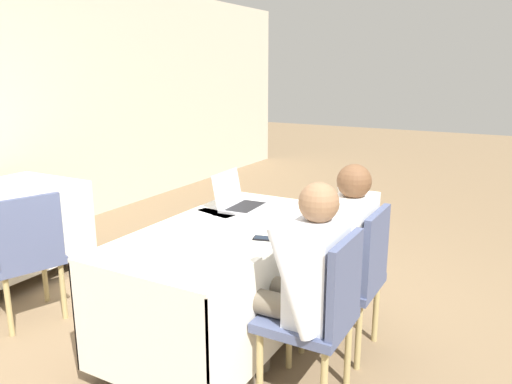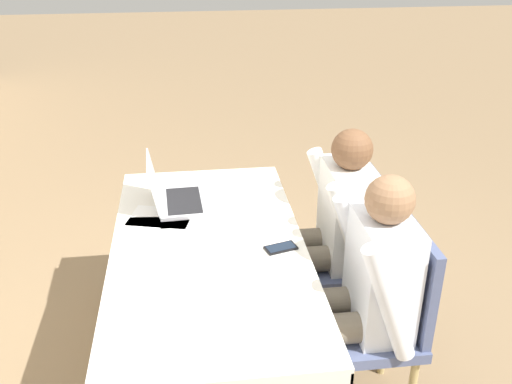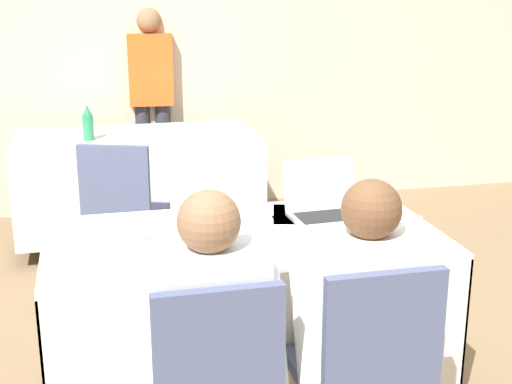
{
  "view_description": "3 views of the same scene",
  "coord_description": "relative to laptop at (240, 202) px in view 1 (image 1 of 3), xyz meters",
  "views": [
    {
      "loc": [
        -2.44,
        -1.57,
        1.7
      ],
      "look_at": [
        0.0,
        -0.21,
        1.0
      ],
      "focal_mm": 35.0,
      "sensor_mm": 36.0,
      "label": 1
    },
    {
      "loc": [
        -2.18,
        0.07,
        2.08
      ],
      "look_at": [
        0.0,
        -0.21,
        1.0
      ],
      "focal_mm": 40.0,
      "sensor_mm": 36.0,
      "label": 2
    },
    {
      "loc": [
        -0.61,
        -2.76,
        1.78
      ],
      "look_at": [
        0.0,
        -0.21,
        1.0
      ],
      "focal_mm": 50.0,
      "sensor_mm": 36.0,
      "label": 3
    }
  ],
  "objects": [
    {
      "name": "conference_table_near",
      "position": [
        -0.42,
        -0.14,
        -0.23
      ],
      "size": [
        1.65,
        0.86,
        0.75
      ],
      "color": "white",
      "rests_on": "ground_plane"
    },
    {
      "name": "paper_centre_table",
      "position": [
        -0.12,
        0.07,
        -0.05
      ],
      "size": [
        0.28,
        0.34,
        0.0
      ],
      "rotation": [
        0.0,
        0.0,
        -0.26
      ],
      "color": "white",
      "rests_on": "conference_table_near"
    },
    {
      "name": "cell_phone",
      "position": [
        -0.49,
        -0.46,
        -0.04
      ],
      "size": [
        0.11,
        0.15,
        0.01
      ],
      "rotation": [
        0.0,
        0.0,
        0.28
      ],
      "color": "black",
      "rests_on": "conference_table_near"
    },
    {
      "name": "chair_near_left",
      "position": [
        -0.68,
        -0.88,
        -0.3
      ],
      "size": [
        0.44,
        0.44,
        0.91
      ],
      "rotation": [
        0.0,
        0.0,
        3.14
      ],
      "color": "tan",
      "rests_on": "ground_plane"
    },
    {
      "name": "laptop",
      "position": [
        0.0,
        0.0,
        0.0
      ],
      "size": [
        0.36,
        0.31,
        0.25
      ],
      "rotation": [
        0.0,
        0.0,
        0.05
      ],
      "color": "#B7B7BC",
      "rests_on": "conference_table_near"
    },
    {
      "name": "person_checkered_shirt",
      "position": [
        -0.68,
        -0.78,
        -0.14
      ],
      "size": [
        0.5,
        0.52,
        1.17
      ],
      "rotation": [
        0.0,
        0.0,
        3.14
      ],
      "color": "#665B4C",
      "rests_on": "ground_plane"
    },
    {
      "name": "chair_far_spare",
      "position": [
        -0.86,
        1.15,
        -0.3
      ],
      "size": [
        0.56,
        0.56,
        0.91
      ],
      "rotation": [
        0.0,
        0.0,
        2.81
      ],
      "color": "tan",
      "rests_on": "ground_plane"
    },
    {
      "name": "person_white_shirt",
      "position": [
        -0.15,
        -0.78,
        -0.14
      ],
      "size": [
        0.5,
        0.52,
        1.17
      ],
      "rotation": [
        0.0,
        0.0,
        3.14
      ],
      "color": "#665B4C",
      "rests_on": "ground_plane"
    },
    {
      "name": "paper_left_edge",
      "position": [
        -0.14,
        -0.08,
        -0.05
      ],
      "size": [
        0.21,
        0.3,
        0.0
      ],
      "rotation": [
        0.0,
        0.0,
        -0.0
      ],
      "color": "white",
      "rests_on": "conference_table_near"
    },
    {
      "name": "paper_beside_laptop",
      "position": [
        -0.23,
        0.1,
        -0.05
      ],
      "size": [
        0.24,
        0.32,
        0.0
      ],
      "rotation": [
        0.0,
        0.0,
        -0.1
      ],
      "color": "white",
      "rests_on": "conference_table_near"
    },
    {
      "name": "chair_near_right",
      "position": [
        -0.15,
        -0.88,
        -0.3
      ],
      "size": [
        0.44,
        0.44,
        0.91
      ],
      "rotation": [
        0.0,
        0.0,
        3.14
      ],
      "color": "tan",
      "rests_on": "ground_plane"
    },
    {
      "name": "ground_plane",
      "position": [
        -0.42,
        -0.14,
        -0.8
      ],
      "size": [
        24.0,
        24.0,
        0.0
      ],
      "primitive_type": "plane",
      "color": "#846B4C"
    }
  ]
}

